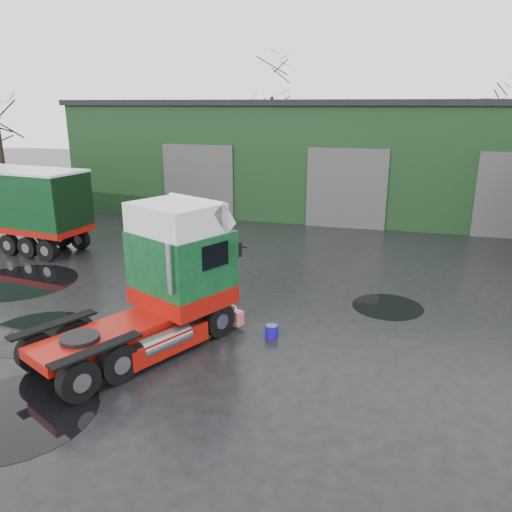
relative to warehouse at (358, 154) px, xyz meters
The scene contains 10 objects.
ground 20.35m from the warehouse, 95.71° to the right, with size 100.00×100.00×0.00m, color black.
warehouse is the anchor object (origin of this frame).
hero_tractor 21.41m from the warehouse, 99.80° to the right, with size 2.52×5.94×3.69m, color #0F431F, non-canonical shape.
wash_bucket 19.50m from the warehouse, 91.42° to the right, with size 0.36×0.36×0.33m, color #1407AA.
tree_back_a 12.90m from the warehouse, 128.66° to the left, with size 4.40×4.40×9.50m, color black, non-canonical shape.
tree_back_b 12.82m from the warehouse, 51.34° to the left, with size 4.40×4.40×7.50m, color black, non-canonical shape.
puddle_0 24.77m from the warehouse, 100.87° to the right, with size 3.29×3.29×0.01m, color black.
puddle_1 16.70m from the warehouse, 81.26° to the right, with size 2.20×2.20×0.01m, color black.
puddle_2 20.48m from the warehouse, 120.23° to the right, with size 3.90×3.90×0.01m, color black.
puddle_4 22.11m from the warehouse, 107.98° to the right, with size 2.96×2.96×0.01m, color black.
Camera 1 is at (4.53, -11.26, 6.08)m, focal length 35.00 mm.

